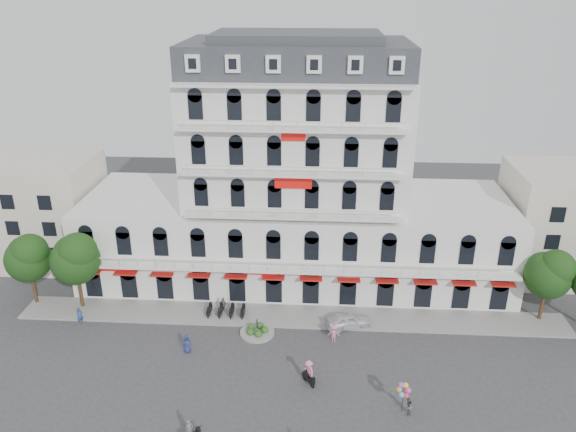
# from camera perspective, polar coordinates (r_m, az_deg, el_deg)

# --- Properties ---
(ground) EXTENTS (120.00, 120.00, 0.00)m
(ground) POSITION_cam_1_polar(r_m,az_deg,el_deg) (48.37, -0.29, -16.07)
(ground) COLOR #38383A
(ground) RESTS_ON ground
(sidewalk) EXTENTS (53.00, 4.00, 0.16)m
(sidewalk) POSITION_cam_1_polar(r_m,az_deg,el_deg) (55.58, 0.33, -10.14)
(sidewalk) COLOR gray
(sidewalk) RESTS_ON ground
(main_building) EXTENTS (45.00, 15.00, 25.80)m
(main_building) POSITION_cam_1_polar(r_m,az_deg,el_deg) (59.16, 0.83, 2.74)
(main_building) COLOR silver
(main_building) RESTS_ON ground
(flank_building_west) EXTENTS (14.00, 10.00, 12.00)m
(flank_building_west) POSITION_cam_1_polar(r_m,az_deg,el_deg) (70.40, -24.29, 0.56)
(flank_building_west) COLOR beige
(flank_building_west) RESTS_ON ground
(flank_building_east) EXTENTS (14.00, 10.00, 12.00)m
(flank_building_east) POSITION_cam_1_polar(r_m,az_deg,el_deg) (68.22, 26.96, -0.63)
(flank_building_east) COLOR beige
(flank_building_east) RESTS_ON ground
(traffic_island) EXTENTS (3.20, 3.20, 1.60)m
(traffic_island) POSITION_cam_1_polar(r_m,az_deg,el_deg) (53.23, -3.15, -11.63)
(traffic_island) COLOR gray
(traffic_island) RESTS_ON ground
(parked_scooter_row) EXTENTS (4.40, 1.80, 1.10)m
(parked_scooter_row) POSITION_cam_1_polar(r_m,az_deg,el_deg) (56.11, -6.28, -10.04)
(parked_scooter_row) COLOR black
(parked_scooter_row) RESTS_ON ground
(tree_west_outer) EXTENTS (4.50, 4.48, 7.76)m
(tree_west_outer) POSITION_cam_1_polar(r_m,az_deg,el_deg) (60.76, -24.90, -3.71)
(tree_west_outer) COLOR #382314
(tree_west_outer) RESTS_ON ground
(tree_west_inner) EXTENTS (4.76, 4.76, 8.25)m
(tree_west_inner) POSITION_cam_1_polar(r_m,az_deg,el_deg) (58.04, -20.81, -3.89)
(tree_west_inner) COLOR #382314
(tree_west_inner) RESTS_ON ground
(tree_east_inner) EXTENTS (4.40, 4.37, 7.57)m
(tree_east_inner) POSITION_cam_1_polar(r_m,az_deg,el_deg) (57.89, 25.01, -5.21)
(tree_east_inner) COLOR #382314
(tree_east_inner) RESTS_ON ground
(parked_car) EXTENTS (4.62, 2.89, 1.47)m
(parked_car) POSITION_cam_1_polar(r_m,az_deg,el_deg) (54.14, 6.14, -10.47)
(parked_car) COLOR silver
(parked_car) RESTS_ON ground
(rider_center) EXTENTS (1.20, 1.48, 2.26)m
(rider_center) POSITION_cam_1_polar(r_m,az_deg,el_deg) (47.04, 2.11, -15.52)
(rider_center) COLOR black
(rider_center) RESTS_ON ground
(pedestrian_left) EXTENTS (0.98, 0.82, 1.71)m
(pedestrian_left) POSITION_cam_1_polar(r_m,az_deg,el_deg) (51.35, -10.23, -12.66)
(pedestrian_left) COLOR navy
(pedestrian_left) RESTS_ON ground
(pedestrian_mid) EXTENTS (1.01, 0.80, 1.60)m
(pedestrian_mid) POSITION_cam_1_polar(r_m,az_deg,el_deg) (56.32, -6.57, -8.95)
(pedestrian_mid) COLOR #57555C
(pedestrian_mid) RESTS_ON ground
(pedestrian_right) EXTENTS (1.18, 0.74, 1.74)m
(pedestrian_right) POSITION_cam_1_polar(r_m,az_deg,el_deg) (52.00, 4.68, -11.79)
(pedestrian_right) COLOR pink
(pedestrian_right) RESTS_ON ground
(pedestrian_far) EXTENTS (0.73, 0.75, 1.73)m
(pedestrian_far) POSITION_cam_1_polar(r_m,az_deg,el_deg) (57.67, -20.37, -9.51)
(pedestrian_far) COLOR navy
(pedestrian_far) RESTS_ON ground
(balloon_vendor) EXTENTS (1.35, 1.25, 2.45)m
(balloon_vendor) POSITION_cam_1_polar(r_m,az_deg,el_deg) (45.27, 11.90, -17.71)
(balloon_vendor) COLOR slate
(balloon_vendor) RESTS_ON ground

